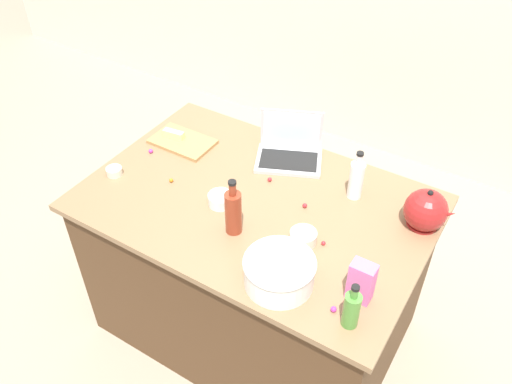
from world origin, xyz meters
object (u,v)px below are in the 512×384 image
at_px(bottle_soy, 233,212).
at_px(bottle_olive, 352,309).
at_px(cutting_board, 183,142).
at_px(ramekin_wide, 220,200).
at_px(laptop, 290,150).
at_px(butter_stick_left, 174,134).
at_px(ramekin_small, 303,237).
at_px(candy_bag, 361,282).
at_px(mixing_bowl_large, 279,271).
at_px(kettle, 426,211).
at_px(ramekin_medium, 114,171).
at_px(bottle_vinegar, 356,179).

bearing_deg(bottle_soy, bottle_olive, -16.06).
bearing_deg(cutting_board, ramekin_wide, -33.25).
relative_size(laptop, butter_stick_left, 3.39).
distance_m(laptop, butter_stick_left, 0.60).
xyz_separation_m(ramekin_small, candy_bag, (0.30, -0.14, 0.06)).
bearing_deg(cutting_board, mixing_bowl_large, -31.39).
height_order(kettle, butter_stick_left, kettle).
height_order(ramekin_medium, ramekin_wide, ramekin_wide).
height_order(bottle_olive, ramekin_small, bottle_olive).
bearing_deg(bottle_vinegar, ramekin_small, -98.82).
relative_size(bottle_vinegar, ramekin_small, 2.18).
distance_m(laptop, ramekin_wide, 0.47).
xyz_separation_m(ramekin_wide, candy_bag, (0.72, -0.15, 0.06)).
xyz_separation_m(laptop, ramekin_wide, (-0.09, -0.46, -0.02)).
distance_m(bottle_vinegar, ramekin_small, 0.38).
xyz_separation_m(bottle_vinegar, butter_stick_left, (-0.95, -0.08, -0.06)).
xyz_separation_m(bottle_olive, kettle, (0.06, 0.62, -0.00)).
bearing_deg(bottle_soy, bottle_vinegar, 54.24).
bearing_deg(kettle, mixing_bowl_large, -121.16).
bearing_deg(bottle_soy, ramekin_medium, 178.69).
distance_m(kettle, ramekin_wide, 0.87).
xyz_separation_m(laptop, butter_stick_left, (-0.57, -0.18, -0.01)).
height_order(ramekin_small, ramekin_medium, ramekin_small).
distance_m(kettle, ramekin_small, 0.52).
distance_m(mixing_bowl_large, bottle_olive, 0.30).
bearing_deg(candy_bag, bottle_soy, 175.32).
distance_m(laptop, bottle_soy, 0.57).
xyz_separation_m(butter_stick_left, ramekin_medium, (-0.06, -0.37, -0.02)).
xyz_separation_m(bottle_vinegar, candy_bag, (0.24, -0.51, -0.01)).
relative_size(laptop, bottle_olive, 1.88).
distance_m(mixing_bowl_large, candy_bag, 0.30).
height_order(laptop, bottle_vinegar, bottle_vinegar).
height_order(bottle_olive, ramekin_medium, bottle_olive).
relative_size(bottle_vinegar, cutting_board, 0.77).
xyz_separation_m(butter_stick_left, ramekin_wide, (0.48, -0.28, -0.01)).
distance_m(mixing_bowl_large, ramekin_wide, 0.50).
xyz_separation_m(bottle_olive, cutting_board, (-1.16, 0.55, -0.07)).
height_order(kettle, cutting_board, kettle).
height_order(ramekin_small, candy_bag, candy_bag).
bearing_deg(ramekin_medium, kettle, 17.88).
bearing_deg(kettle, ramekin_medium, -162.12).
bearing_deg(bottle_soy, laptop, 95.02).
bearing_deg(bottle_vinegar, mixing_bowl_large, -93.43).
bearing_deg(butter_stick_left, cutting_board, 0.00).
height_order(laptop, kettle, laptop).
relative_size(bottle_vinegar, bottle_olive, 1.20).
bearing_deg(ramekin_medium, ramekin_small, 4.45).
bearing_deg(bottle_olive, ramekin_wide, 159.43).
height_order(mixing_bowl_large, bottle_soy, bottle_soy).
bearing_deg(mixing_bowl_large, kettle, 58.84).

